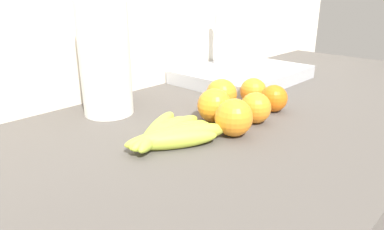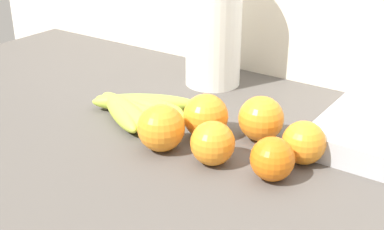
% 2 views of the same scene
% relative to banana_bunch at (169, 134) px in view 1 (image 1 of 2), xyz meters
% --- Properties ---
extents(wall_back, '(2.23, 0.06, 1.30)m').
position_rel_banana_bunch_xyz_m(wall_back, '(0.29, 0.38, -0.26)').
color(wall_back, silver).
rests_on(wall_back, ground).
extents(banana_bunch, '(0.21, 0.19, 0.04)m').
position_rel_banana_bunch_xyz_m(banana_bunch, '(0.00, 0.00, 0.00)').
color(banana_bunch, '#B2C63F').
rests_on(banana_bunch, counter).
extents(orange_far_right, '(0.08, 0.08, 0.08)m').
position_rel_banana_bunch_xyz_m(orange_far_right, '(0.23, 0.06, 0.02)').
color(orange_far_right, orange).
rests_on(orange_far_right, counter).
extents(orange_back_right, '(0.07, 0.07, 0.07)m').
position_rel_banana_bunch_xyz_m(orange_back_right, '(0.31, -0.05, 0.01)').
color(orange_back_right, orange).
rests_on(orange_back_right, counter).
extents(orange_right, '(0.08, 0.08, 0.08)m').
position_rel_banana_bunch_xyz_m(orange_right, '(0.12, -0.07, 0.02)').
color(orange_right, orange).
rests_on(orange_right, counter).
extents(orange_back_left, '(0.08, 0.08, 0.08)m').
position_rel_banana_bunch_xyz_m(orange_back_left, '(0.15, 0.01, 0.02)').
color(orange_back_left, orange).
rests_on(orange_back_left, counter).
extents(orange_front, '(0.07, 0.07, 0.07)m').
position_rel_banana_bunch_xyz_m(orange_front, '(0.21, -0.06, 0.02)').
color(orange_front, orange).
rests_on(orange_front, counter).
extents(orange_center, '(0.07, 0.07, 0.07)m').
position_rel_banana_bunch_xyz_m(orange_center, '(0.33, 0.02, 0.02)').
color(orange_center, orange).
rests_on(orange_center, counter).
extents(paper_towel_roll, '(0.12, 0.12, 0.29)m').
position_rel_banana_bunch_xyz_m(paper_towel_roll, '(0.02, 0.24, 0.11)').
color(paper_towel_roll, white).
rests_on(paper_towel_roll, counter).
extents(sink_basin, '(0.40, 0.31, 0.21)m').
position_rel_banana_bunch_xyz_m(sink_basin, '(0.51, 0.19, 0.00)').
color(sink_basin, '#B7BABF').
rests_on(sink_basin, counter).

